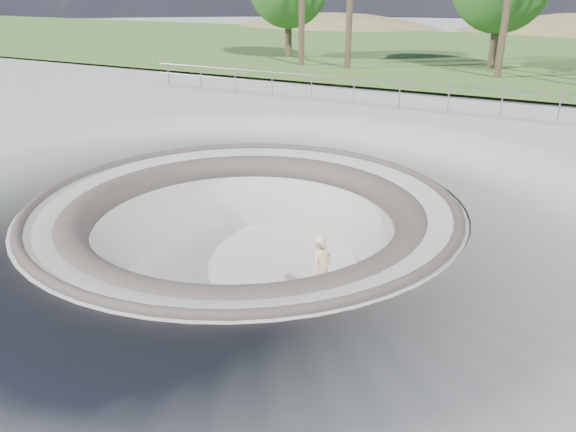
% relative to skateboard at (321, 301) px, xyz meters
% --- Properties ---
extents(ground, '(180.00, 180.00, 0.00)m').
position_rel_skateboard_xyz_m(ground, '(-2.31, 0.51, 1.83)').
color(ground, '#A2A19D').
rests_on(ground, ground).
extents(skate_bowl, '(14.00, 14.00, 4.10)m').
position_rel_skateboard_xyz_m(skate_bowl, '(-2.31, 0.51, 0.00)').
color(skate_bowl, '#A2A19D').
rests_on(skate_bowl, ground).
extents(grass_strip, '(180.00, 36.00, 0.12)m').
position_rel_skateboard_xyz_m(grass_strip, '(-2.31, 34.51, 2.05)').
color(grass_strip, '#436127').
rests_on(grass_strip, ground).
extents(distant_hills, '(103.20, 45.00, 28.60)m').
position_rel_skateboard_xyz_m(distant_hills, '(1.47, 57.68, -5.19)').
color(distant_hills, brown).
rests_on(distant_hills, ground).
extents(safety_railing, '(25.00, 0.06, 1.03)m').
position_rel_skateboard_xyz_m(safety_railing, '(-2.31, 12.51, 2.52)').
color(safety_railing, gray).
rests_on(safety_railing, ground).
extents(skateboard, '(0.86, 0.52, 0.09)m').
position_rel_skateboard_xyz_m(skateboard, '(0.00, 0.00, 0.00)').
color(skateboard, brown).
rests_on(skateboard, ground).
extents(skater, '(0.52, 0.66, 1.61)m').
position_rel_skateboard_xyz_m(skater, '(0.00, -0.00, 0.82)').
color(skater, beige).
rests_on(skater, skateboard).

